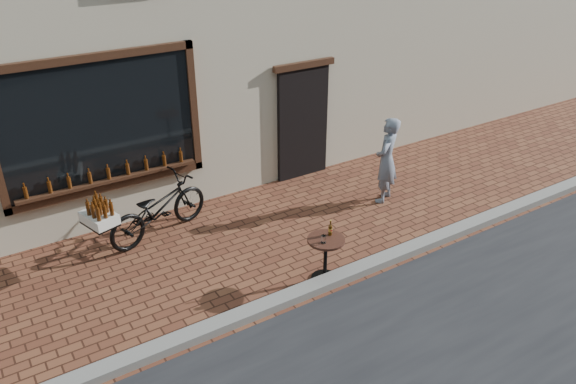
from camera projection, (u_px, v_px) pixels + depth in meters
ground at (324, 297)px, 7.91m from camera, size 90.00×90.00×0.00m
kerb at (316, 286)px, 8.03m from camera, size 90.00×0.25×0.12m
cargo_bicycle at (156, 209)px, 9.13m from camera, size 2.24×1.20×1.06m
bistro_table at (326, 250)px, 8.06m from camera, size 0.54×0.54×0.93m
pedestrian at (386, 160)px, 10.09m from camera, size 0.70×0.63×1.60m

